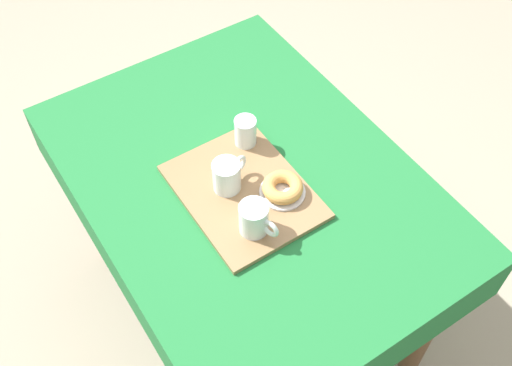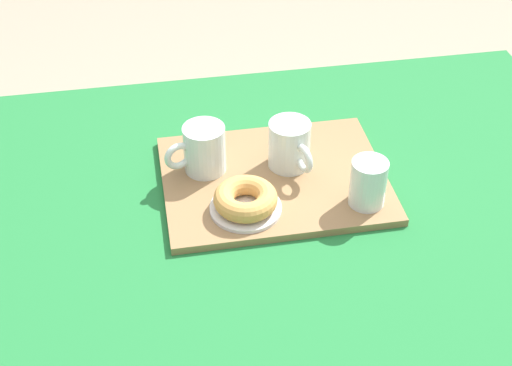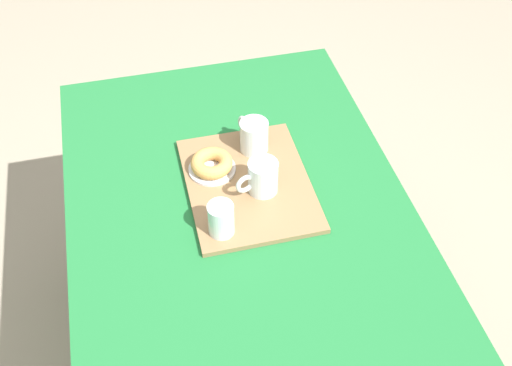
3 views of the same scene
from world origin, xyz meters
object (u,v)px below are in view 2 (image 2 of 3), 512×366
at_px(serving_tray, 274,179).
at_px(tea_mug_left, 204,150).
at_px(water_glass_near, 368,185).
at_px(donut_plate_left, 246,208).
at_px(tea_mug_right, 290,146).
at_px(sugar_donut_left, 246,199).
at_px(dining_table, 298,236).

bearing_deg(serving_tray, tea_mug_left, 160.15).
xyz_separation_m(tea_mug_left, water_glass_near, (0.26, -0.14, -0.00)).
relative_size(tea_mug_left, donut_plate_left, 0.92).
height_order(serving_tray, tea_mug_right, tea_mug_right).
bearing_deg(sugar_donut_left, donut_plate_left, 26.57).
bearing_deg(donut_plate_left, tea_mug_left, 113.85).
relative_size(water_glass_near, sugar_donut_left, 0.79).
bearing_deg(tea_mug_right, dining_table, -84.21).
distance_m(tea_mug_right, donut_plate_left, 0.15).
distance_m(tea_mug_left, water_glass_near, 0.30).
relative_size(serving_tray, sugar_donut_left, 3.66).
xyz_separation_m(tea_mug_left, tea_mug_right, (0.15, -0.02, 0.00)).
distance_m(serving_tray, tea_mug_left, 0.14).
height_order(dining_table, water_glass_near, water_glass_near).
bearing_deg(donut_plate_left, sugar_donut_left, -153.43).
relative_size(donut_plate_left, sugar_donut_left, 1.13).
distance_m(serving_tray, sugar_donut_left, 0.11).
distance_m(tea_mug_left, donut_plate_left, 0.14).
height_order(tea_mug_right, water_glass_near, tea_mug_right).
bearing_deg(tea_mug_right, tea_mug_left, 174.29).
bearing_deg(water_glass_near, tea_mug_left, 151.65).
relative_size(dining_table, tea_mug_right, 10.39).
distance_m(water_glass_near, donut_plate_left, 0.21).
height_order(serving_tray, tea_mug_left, tea_mug_left).
bearing_deg(serving_tray, water_glass_near, -34.67).
bearing_deg(sugar_donut_left, tea_mug_left, 113.85).
bearing_deg(dining_table, serving_tray, 136.85).
xyz_separation_m(dining_table, donut_plate_left, (-0.11, -0.04, 0.12)).
bearing_deg(dining_table, sugar_donut_left, -157.69).
bearing_deg(serving_tray, sugar_donut_left, -129.02).
distance_m(dining_table, serving_tray, 0.12).
xyz_separation_m(dining_table, tea_mug_left, (-0.16, 0.08, 0.16)).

